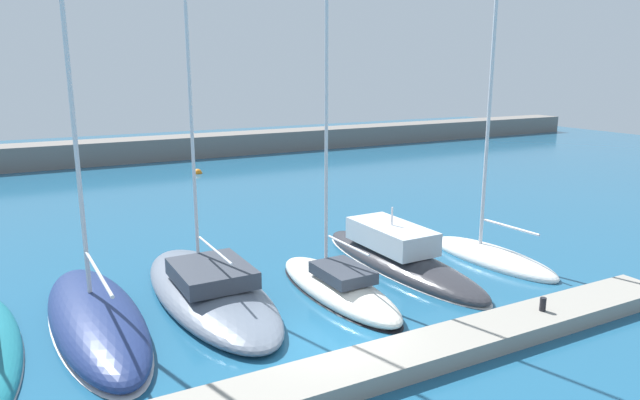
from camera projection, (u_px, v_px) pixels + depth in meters
name	position (u px, v px, depth m)	size (l,w,h in m)	color
ground_plane	(328.00, 345.00, 17.10)	(120.00, 120.00, 0.00)	#1E567A
dock_pier	(366.00, 369.00, 15.23)	(23.94, 1.71, 0.53)	gray
breakwater_seawall	(114.00, 151.00, 49.69)	(108.00, 3.37, 1.95)	slate
sailboat_navy_second	(96.00, 316.00, 18.28)	(3.02, 9.87, 19.48)	navy
sailboat_slate_third	(209.00, 289.00, 20.47)	(3.55, 10.36, 21.10)	slate
sailboat_ivory_fourth	(338.00, 286.00, 20.85)	(2.34, 7.42, 12.98)	silver
motorboat_charcoal_fifth	(397.00, 257.00, 23.92)	(2.76, 10.20, 2.79)	#2D2D33
sailboat_white_sixth	(491.00, 255.00, 24.54)	(2.50, 6.68, 14.56)	white
mooring_buoy_orange	(197.00, 173.00, 44.67)	(0.73, 0.73, 0.73)	orange
dock_bollard	(543.00, 304.00, 18.20)	(0.20, 0.20, 0.44)	black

